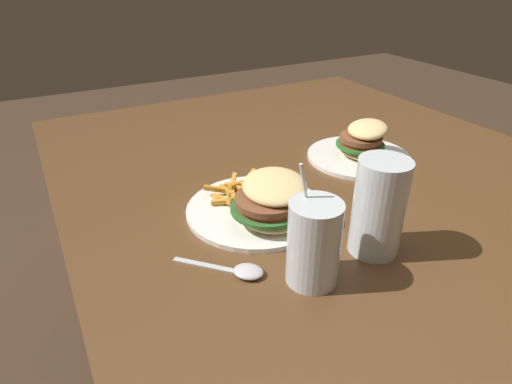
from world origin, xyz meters
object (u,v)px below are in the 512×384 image
(meal_plate_near, at_px, (263,203))
(beer_glass, at_px, (378,210))
(spoon, at_px, (243,271))
(meal_plate_far, at_px, (361,147))
(juice_glass, at_px, (314,245))

(meal_plate_near, relative_size, beer_glass, 1.64)
(spoon, relative_size, meal_plate_far, 0.50)
(meal_plate_near, height_order, spoon, meal_plate_near)
(meal_plate_near, height_order, juice_glass, juice_glass)
(beer_glass, height_order, meal_plate_far, beer_glass)
(spoon, height_order, meal_plate_far, meal_plate_far)
(beer_glass, xyz_separation_m, meal_plate_far, (-0.31, 0.23, -0.05))
(meal_plate_far, bearing_deg, meal_plate_near, -70.14)
(meal_plate_near, bearing_deg, beer_glass, 33.67)
(meal_plate_near, height_order, beer_glass, beer_glass)
(beer_glass, height_order, spoon, beer_glass)
(meal_plate_near, bearing_deg, juice_glass, -6.11)
(meal_plate_near, xyz_separation_m, spoon, (0.13, -0.11, -0.03))
(meal_plate_near, xyz_separation_m, juice_glass, (0.19, -0.02, 0.03))
(juice_glass, xyz_separation_m, meal_plate_far, (-0.32, 0.37, -0.03))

